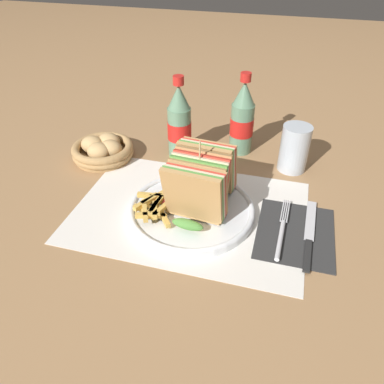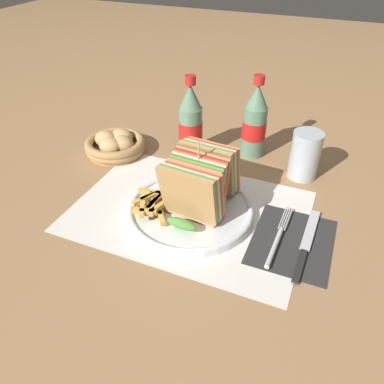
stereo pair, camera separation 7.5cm
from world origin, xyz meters
TOP-DOWN VIEW (x-y plane):
  - ground_plane at (0.00, 0.00)m, footprint 4.00×4.00m
  - placemat at (-0.01, 0.00)m, footprint 0.47×0.33m
  - plate_main at (-0.00, -0.01)m, footprint 0.25×0.25m
  - club_sandwich at (0.01, 0.01)m, footprint 0.12×0.19m
  - fries_pile at (-0.07, -0.04)m, footprint 0.09×0.10m
  - ketchup_blob at (-0.06, -0.01)m, footprint 0.04×0.03m
  - napkin at (0.21, -0.01)m, footprint 0.14×0.18m
  - fork at (0.18, -0.03)m, footprint 0.02×0.18m
  - knife at (0.23, -0.01)m, footprint 0.02×0.20m
  - coke_bottle_near at (-0.09, 0.21)m, footprint 0.06×0.06m
  - coke_bottle_far at (0.05, 0.27)m, footprint 0.06×0.06m
  - glass_near at (0.18, 0.22)m, footprint 0.07×0.07m
  - bread_basket at (-0.27, 0.15)m, footprint 0.15×0.15m

SIDE VIEW (x-z plane):
  - ground_plane at x=0.00m, z-range 0.00..0.00m
  - placemat at x=-0.01m, z-range 0.00..0.00m
  - napkin at x=0.21m, z-range 0.00..0.00m
  - knife at x=0.23m, z-range 0.00..0.01m
  - fork at x=0.18m, z-range 0.00..0.01m
  - plate_main at x=0.00m, z-range 0.00..0.02m
  - bread_basket at x=-0.27m, z-range 0.00..0.05m
  - ketchup_blob at x=-0.06m, z-range 0.02..0.03m
  - fries_pile at x=-0.07m, z-range 0.02..0.04m
  - glass_near at x=0.18m, z-range -0.01..0.10m
  - club_sandwich at x=0.01m, z-range 0.00..0.15m
  - coke_bottle_near at x=-0.09m, z-range -0.01..0.19m
  - coke_bottle_far at x=0.05m, z-range -0.01..0.19m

